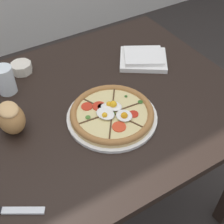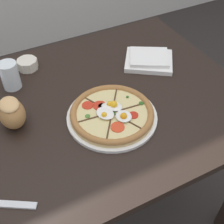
{
  "view_description": "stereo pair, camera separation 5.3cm",
  "coord_description": "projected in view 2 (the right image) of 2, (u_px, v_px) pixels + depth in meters",
  "views": [
    {
      "loc": [
        -0.38,
        -0.76,
        1.54
      ],
      "look_at": [
        0.02,
        -0.11,
        0.79
      ],
      "focal_mm": 50.0,
      "sensor_mm": 36.0,
      "label": 1
    },
    {
      "loc": [
        -0.34,
        -0.79,
        1.54
      ],
      "look_at": [
        0.02,
        -0.11,
        0.79
      ],
      "focal_mm": 50.0,
      "sensor_mm": 36.0,
      "label": 2
    }
  ],
  "objects": [
    {
      "name": "pizza",
      "position": [
        112.0,
        114.0,
        1.08
      ],
      "size": [
        0.32,
        0.32,
        0.06
      ],
      "color": "white",
      "rests_on": "dining_table"
    },
    {
      "name": "bread_piece_near",
      "position": [
        12.0,
        112.0,
        1.04
      ],
      "size": [
        0.09,
        0.12,
        0.11
      ],
      "rotation": [
        0.0,
        0.0,
        1.6
      ],
      "color": "#A3703D",
      "rests_on": "dining_table"
    },
    {
      "name": "napkin_folded",
      "position": [
        149.0,
        60.0,
        1.32
      ],
      "size": [
        0.26,
        0.25,
        0.04
      ],
      "rotation": [
        0.0,
        0.0,
        -0.6
      ],
      "color": "white",
      "rests_on": "dining_table"
    },
    {
      "name": "ground_plane",
      "position": [
        100.0,
        204.0,
        1.69
      ],
      "size": [
        12.0,
        12.0,
        0.0
      ],
      "primitive_type": "plane",
      "color": "#2D2826"
    },
    {
      "name": "ramekin_bowl",
      "position": [
        27.0,
        64.0,
        1.29
      ],
      "size": [
        0.09,
        0.09,
        0.04
      ],
      "color": "silver",
      "rests_on": "dining_table"
    },
    {
      "name": "knife_main",
      "position": [
        0.0,
        204.0,
        0.85
      ],
      "size": [
        0.18,
        0.12,
        0.01
      ],
      "rotation": [
        0.0,
        0.0,
        -0.54
      ],
      "color": "silver",
      "rests_on": "dining_table"
    },
    {
      "name": "water_glass",
      "position": [
        10.0,
        77.0,
        1.18
      ],
      "size": [
        0.07,
        0.07,
        0.11
      ],
      "color": "white",
      "rests_on": "dining_table"
    },
    {
      "name": "dining_table",
      "position": [
        96.0,
        122.0,
        1.24
      ],
      "size": [
        1.12,
        0.88,
        0.76
      ],
      "color": "black",
      "rests_on": "ground_plane"
    }
  ]
}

